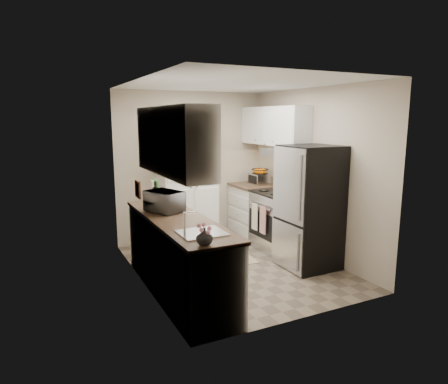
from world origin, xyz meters
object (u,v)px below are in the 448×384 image
at_px(microwave, 165,201).
at_px(wine_bottle, 155,193).
at_px(refrigerator, 310,207).
at_px(toaster_oven, 259,179).
at_px(electric_range, 278,220).
at_px(pantry_cabinet, 187,184).

distance_m(microwave, wine_bottle, 0.54).
distance_m(refrigerator, microwave, 2.00).
bearing_deg(microwave, toaster_oven, -82.13).
bearing_deg(wine_bottle, electric_range, -2.50).
distance_m(pantry_cabinet, microwave, 1.60).
bearing_deg(microwave, electric_range, -99.98).
height_order(electric_range, toaster_oven, electric_range).
bearing_deg(wine_bottle, microwave, -94.29).
height_order(refrigerator, wine_bottle, refrigerator).
xyz_separation_m(pantry_cabinet, electric_range, (1.17, -0.93, -0.52)).
bearing_deg(wine_bottle, pantry_cabinet, 47.12).
height_order(wine_bottle, toaster_oven, wine_bottle).
relative_size(microwave, toaster_oven, 1.40).
relative_size(refrigerator, microwave, 3.65).
height_order(pantry_cabinet, refrigerator, pantry_cabinet).
xyz_separation_m(microwave, wine_bottle, (0.04, 0.53, 0.01)).
bearing_deg(refrigerator, electric_range, 87.52).
height_order(pantry_cabinet, microwave, pantry_cabinet).
relative_size(pantry_cabinet, wine_bottle, 7.34).
bearing_deg(refrigerator, pantry_cabinet, 123.46).
xyz_separation_m(electric_range, microwave, (-1.99, -0.45, 0.57)).
relative_size(electric_range, wine_bottle, 4.15).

